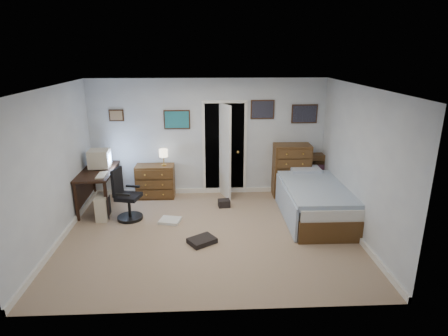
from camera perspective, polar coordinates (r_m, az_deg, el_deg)
The scene contains 15 objects.
floor at distance 6.59m, azimuth -2.16°, elevation -10.07°, with size 5.00×4.00×0.02m, color #A0856E.
computer_desk at distance 7.87m, azimuth -19.28°, elevation -1.58°, with size 0.67×1.37×0.78m.
crt_monitor at distance 7.87m, azimuth -18.44°, elevation 1.35°, with size 0.42×0.39×0.37m.
keyboard at distance 7.42m, azimuth -18.13°, elevation -1.04°, with size 0.16×0.42×0.02m, color beige.
pc_tower at distance 7.42m, azimuth -17.95°, elevation -5.62°, with size 0.23×0.44×0.47m.
office_chair at distance 7.22m, azimuth -14.71°, elevation -4.73°, with size 0.57×0.57×0.98m.
media_stack at distance 8.70m, azimuth -17.84°, elevation -1.00°, with size 0.16×0.16×0.81m, color maroon.
low_dresser at distance 8.15m, azimuth -10.41°, elevation -2.00°, with size 0.80×0.40×0.71m, color brown.
table_lamp at distance 7.95m, azimuth -9.22°, elevation 2.19°, with size 0.18×0.18×0.35m.
doorway at distance 8.37m, azimuth -0.04°, elevation 3.43°, with size 0.96×1.12×2.05m.
tall_dresser at distance 8.19m, azimuth 10.21°, elevation -0.34°, with size 0.77×0.46×1.14m, color brown.
headboard_bookcase at distance 8.48m, azimuth 14.18°, elevation -0.66°, with size 1.00×0.30×0.89m.
bed at distance 7.31m, azimuth 13.55°, elevation -4.71°, with size 1.19×2.19×0.71m.
wall_posters at distance 7.95m, azimuth 1.67°, elevation 8.14°, with size 4.38×0.04×0.60m.
floor_clutter at distance 6.84m, azimuth -3.63°, elevation -8.50°, with size 1.38×1.84×0.15m.
Camera 1 is at (-0.03, -5.84, 3.04)m, focal length 30.00 mm.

